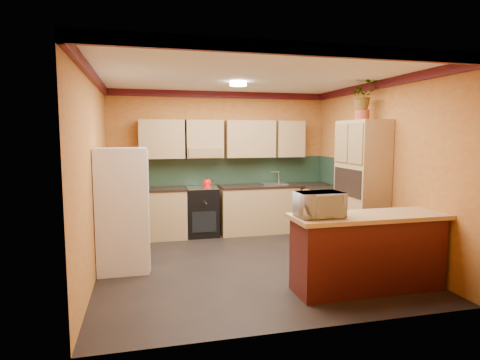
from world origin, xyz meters
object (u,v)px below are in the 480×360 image
at_px(breakfast_bar, 367,254).
at_px(base_cabinets_back, 234,211).
at_px(pantry, 361,188).
at_px(stove, 202,211).
at_px(fridge, 123,209).
at_px(microwave, 319,204).

bearing_deg(breakfast_bar, base_cabinets_back, 106.69).
bearing_deg(pantry, stove, 142.30).
height_order(pantry, breakfast_bar, pantry).
height_order(fridge, microwave, fridge).
distance_m(pantry, microwave, 1.92).
bearing_deg(fridge, microwave, -33.22).
bearing_deg(fridge, pantry, -1.65).
distance_m(base_cabinets_back, pantry, 2.47).
bearing_deg(breakfast_bar, fridge, 153.04).
distance_m(stove, fridge, 2.16).
height_order(fridge, pantry, pantry).
relative_size(stove, microwave, 1.73).
bearing_deg(base_cabinets_back, pantry, -46.88).
bearing_deg(microwave, pantry, 45.21).
xyz_separation_m(fridge, breakfast_bar, (2.90, -1.47, -0.41)).
relative_size(base_cabinets_back, breakfast_bar, 2.03).
relative_size(breakfast_bar, microwave, 3.42).
distance_m(breakfast_bar, microwave, 0.91).
relative_size(stove, breakfast_bar, 0.51).
relative_size(base_cabinets_back, pantry, 1.74).
xyz_separation_m(fridge, microwave, (2.25, -1.47, 0.23)).
xyz_separation_m(base_cabinets_back, breakfast_bar, (0.94, -3.12, 0.00)).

